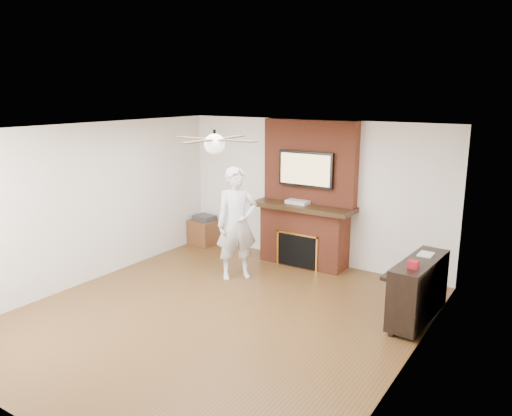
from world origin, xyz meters
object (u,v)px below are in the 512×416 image
Objects in this scene: fireplace at (306,208)px; person at (237,224)px; piano at (418,288)px; side_table at (205,231)px.

fireplace is 1.38× the size of person.
piano is (2.89, -0.01, -0.45)m from person.
piano is at bearing -28.49° from fireplace.
side_table is at bearing 169.16° from piano.
fireplace reaches higher than side_table.
fireplace is 1.90× the size of piano.
fireplace is 4.30× the size of side_table.
person is at bearing -30.29° from side_table.
person reaches higher than side_table.
piano reaches higher than side_table.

